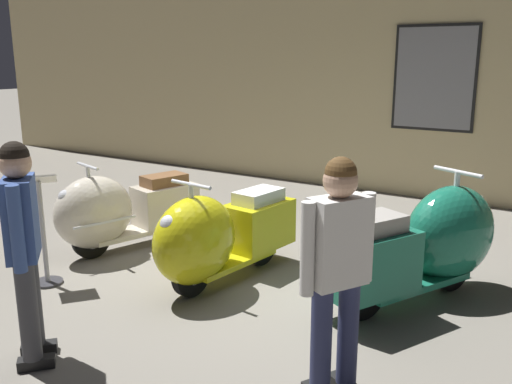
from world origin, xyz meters
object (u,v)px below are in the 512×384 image
object	(u,v)px
scooter_0	(117,211)
scooter_2	(427,243)
visitor_0	(337,264)
scooter_1	(216,236)
visitor_1	(23,239)
info_stanchion	(44,239)

from	to	relation	value
scooter_0	scooter_2	bearing A→B (deg)	116.37
scooter_2	visitor_0	xyz separation A→B (m)	(-0.06, -1.78, 0.38)
scooter_1	scooter_2	bearing A→B (deg)	119.49
scooter_0	scooter_2	distance (m)	3.25
scooter_0	visitor_0	bearing A→B (deg)	85.15
scooter_1	scooter_2	size ratio (longest dim) A/B	0.92
scooter_0	visitor_0	distance (m)	3.40
scooter_0	visitor_0	xyz separation A→B (m)	(3.14, -1.23, 0.43)
scooter_0	scooter_2	xyz separation A→B (m)	(3.20, 0.55, 0.06)
visitor_1	info_stanchion	xyz separation A→B (m)	(-1.08, 0.94, -0.46)
visitor_1	info_stanchion	world-z (taller)	visitor_1
visitor_0	info_stanchion	xyz separation A→B (m)	(-3.05, 0.22, -0.45)
scooter_1	visitor_1	size ratio (longest dim) A/B	1.11
scooter_2	visitor_0	bearing A→B (deg)	-156.50
visitor_0	visitor_1	size ratio (longest dim) A/B	0.98
scooter_0	scooter_1	size ratio (longest dim) A/B	0.98
scooter_1	info_stanchion	size ratio (longest dim) A/B	1.63
scooter_2	info_stanchion	xyz separation A→B (m)	(-3.11, -1.57, -0.07)
visitor_0	info_stanchion	distance (m)	3.09
scooter_0	visitor_0	world-z (taller)	visitor_0
scooter_1	visitor_1	world-z (taller)	visitor_1
scooter_2	visitor_1	xyz separation A→B (m)	(-2.03, -2.51, 0.39)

